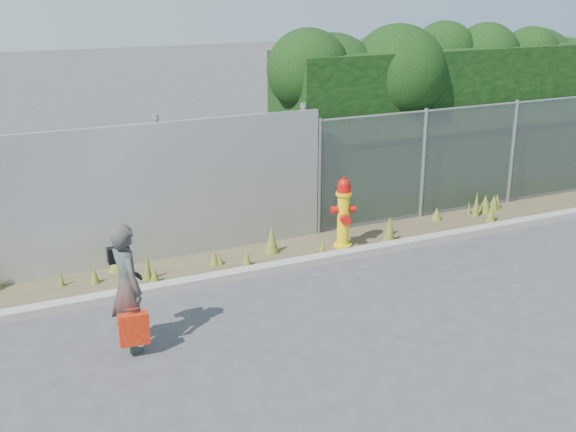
# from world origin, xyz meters

# --- Properties ---
(ground) EXTENTS (80.00, 80.00, 0.00)m
(ground) POSITION_xyz_m (0.00, 0.00, 0.00)
(ground) COLOR #3A3A3C
(ground) RESTS_ON ground
(curb) EXTENTS (16.00, 0.22, 0.12)m
(curb) POSITION_xyz_m (0.00, 1.80, 0.06)
(curb) COLOR gray
(curb) RESTS_ON ground
(weed_strip) EXTENTS (16.00, 1.25, 0.48)m
(weed_strip) POSITION_xyz_m (0.28, 2.46, 0.10)
(weed_strip) COLOR #453C27
(weed_strip) RESTS_ON ground
(corrugated_fence) EXTENTS (8.50, 0.21, 2.30)m
(corrugated_fence) POSITION_xyz_m (-3.25, 3.01, 1.10)
(corrugated_fence) COLOR #A2A5A9
(corrugated_fence) RESTS_ON ground
(chainlink_fence) EXTENTS (6.50, 0.07, 2.05)m
(chainlink_fence) POSITION_xyz_m (4.25, 3.00, 1.03)
(chainlink_fence) COLOR gray
(chainlink_fence) RESTS_ON ground
(hedge) EXTENTS (7.64, 2.23, 3.48)m
(hedge) POSITION_xyz_m (4.19, 4.04, 2.00)
(hedge) COLOR black
(hedge) RESTS_ON ground
(fire_hydrant) EXTENTS (0.41, 0.36, 1.22)m
(fire_hydrant) POSITION_xyz_m (1.10, 2.23, 0.59)
(fire_hydrant) COLOR yellow
(fire_hydrant) RESTS_ON ground
(woman) EXTENTS (0.45, 0.62, 1.58)m
(woman) POSITION_xyz_m (-2.89, 0.38, 0.79)
(woman) COLOR #0E594E
(woman) RESTS_ON ground
(red_tote_bag) EXTENTS (0.35, 0.13, 0.46)m
(red_tote_bag) POSITION_xyz_m (-2.91, 0.11, 0.37)
(red_tote_bag) COLOR #A61009
(black_shoulder_bag) EXTENTS (0.26, 0.11, 0.19)m
(black_shoulder_bag) POSITION_xyz_m (-2.92, 0.61, 1.13)
(black_shoulder_bag) COLOR black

